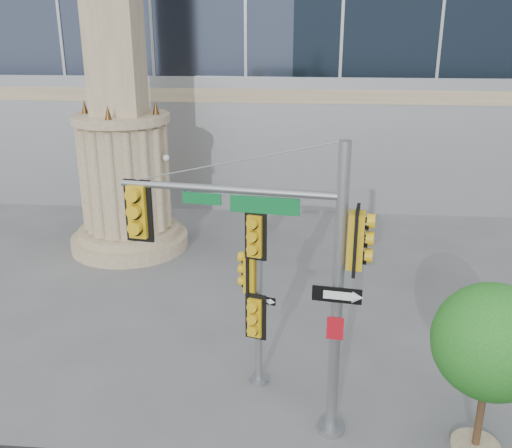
{
  "coord_description": "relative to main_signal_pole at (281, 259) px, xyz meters",
  "views": [
    {
      "loc": [
        0.59,
        -11.01,
        8.16
      ],
      "look_at": [
        -0.53,
        2.0,
        3.55
      ],
      "focal_mm": 40.0,
      "sensor_mm": 36.0,
      "label": 1
    }
  ],
  "objects": [
    {
      "name": "ground",
      "position": [
        -0.2,
        0.81,
        -3.85
      ],
      "size": [
        120.0,
        120.0,
        0.0
      ],
      "primitive_type": "plane",
      "color": "#545456",
      "rests_on": "ground"
    },
    {
      "name": "street_tree",
      "position": [
        4.07,
        -0.41,
        -1.48
      ],
      "size": [
        2.31,
        2.26,
        3.6
      ],
      "color": "gray",
      "rests_on": "ground"
    },
    {
      "name": "monument",
      "position": [
        -6.2,
        9.81,
        1.67
      ],
      "size": [
        4.4,
        4.4,
        16.6
      ],
      "color": "gray",
      "rests_on": "ground"
    },
    {
      "name": "main_signal_pole",
      "position": [
        0.0,
        0.0,
        0.0
      ],
      "size": [
        4.78,
        1.1,
        6.21
      ],
      "rotation": [
        0.0,
        0.0,
        -0.14
      ],
      "color": "slate",
      "rests_on": "ground"
    },
    {
      "name": "secondary_signal_pole",
      "position": [
        -0.62,
        1.35,
        -1.22
      ],
      "size": [
        0.77,
        0.7,
        4.47
      ],
      "rotation": [
        0.0,
        0.0,
        -0.29
      ],
      "color": "slate",
      "rests_on": "ground"
    }
  ]
}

